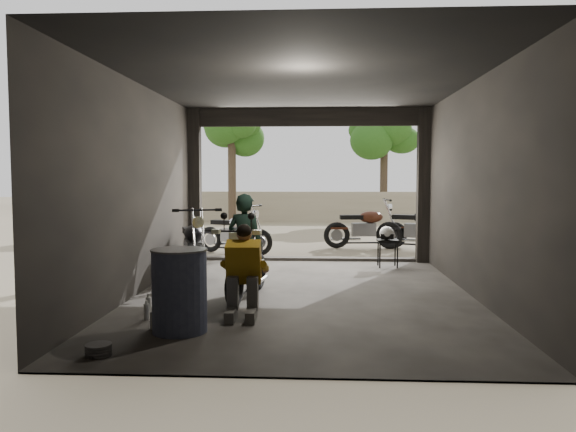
# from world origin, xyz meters

# --- Properties ---
(ground) EXTENTS (80.00, 80.00, 0.00)m
(ground) POSITION_xyz_m (0.00, 0.00, 0.00)
(ground) COLOR #7A6D56
(ground) RESTS_ON ground
(garage) EXTENTS (7.00, 7.13, 3.20)m
(garage) POSITION_xyz_m (0.00, 0.55, 1.28)
(garage) COLOR #2D2B28
(garage) RESTS_ON ground
(boundary_wall) EXTENTS (18.00, 0.30, 1.20)m
(boundary_wall) POSITION_xyz_m (0.00, 14.00, 0.60)
(boundary_wall) COLOR gray
(boundary_wall) RESTS_ON ground
(tree_left) EXTENTS (2.20, 2.20, 5.60)m
(tree_left) POSITION_xyz_m (-3.00, 12.50, 3.99)
(tree_left) COLOR #382B1E
(tree_left) RESTS_ON ground
(tree_right) EXTENTS (2.20, 2.20, 5.00)m
(tree_right) POSITION_xyz_m (2.80, 14.00, 3.56)
(tree_right) COLOR #382B1E
(tree_right) RESTS_ON ground
(main_bike) EXTENTS (0.92, 1.70, 1.07)m
(main_bike) POSITION_xyz_m (-0.82, -0.23, 0.54)
(main_bike) COLOR beige
(main_bike) RESTS_ON ground
(left_bike) EXTENTS (1.36, 2.01, 1.26)m
(left_bike) POSITION_xyz_m (-2.00, 1.48, 0.63)
(left_bike) COLOR black
(left_bike) RESTS_ON ground
(outside_bike_a) EXTENTS (1.83, 1.29, 1.15)m
(outside_bike_a) POSITION_xyz_m (-1.72, 4.55, 0.57)
(outside_bike_a) COLOR black
(outside_bike_a) RESTS_ON ground
(outside_bike_b) EXTENTS (1.90, 0.93, 1.24)m
(outside_bike_b) POSITION_xyz_m (1.41, 5.74, 0.62)
(outside_bike_b) COLOR #3F1B0F
(outside_bike_b) RESTS_ON ground
(outside_bike_c) EXTENTS (2.04, 1.38, 1.28)m
(outside_bike_c) POSITION_xyz_m (2.69, 5.38, 0.64)
(outside_bike_c) COLOR black
(outside_bike_c) RESTS_ON ground
(rider) EXTENTS (0.65, 0.53, 1.54)m
(rider) POSITION_xyz_m (-0.88, 0.03, 0.77)
(rider) COLOR black
(rider) RESTS_ON ground
(mechanic) EXTENTS (0.60, 0.80, 1.14)m
(mechanic) POSITION_xyz_m (-0.73, -1.41, 0.57)
(mechanic) COLOR #B28617
(mechanic) RESTS_ON ground
(stool) EXTENTS (0.41, 0.41, 0.56)m
(stool) POSITION_xyz_m (1.58, 2.69, 0.48)
(stool) COLOR black
(stool) RESTS_ON ground
(helmet) EXTENTS (0.31, 0.33, 0.26)m
(helmet) POSITION_xyz_m (1.56, 2.68, 0.69)
(helmet) COLOR silver
(helmet) RESTS_ON stool
(oil_drum) EXTENTS (0.71, 0.71, 0.96)m
(oil_drum) POSITION_xyz_m (-1.36, -2.11, 0.48)
(oil_drum) COLOR #3C4565
(oil_drum) RESTS_ON ground
(sign_post) EXTENTS (0.77, 0.08, 2.30)m
(sign_post) POSITION_xyz_m (3.70, 5.10, 1.54)
(sign_post) COLOR black
(sign_post) RESTS_ON ground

